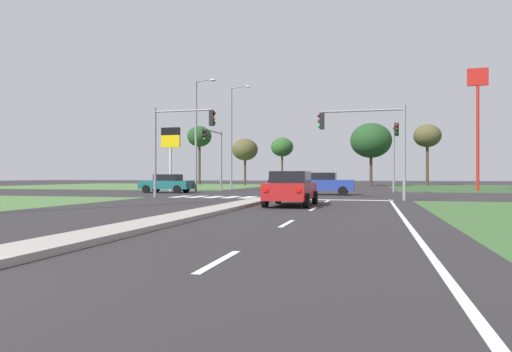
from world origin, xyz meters
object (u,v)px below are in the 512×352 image
(car_blue_fourth, at_px, (324,184))
(treeline_third, at_px, (282,147))
(traffic_signal_far_right, at_px, (395,145))
(treeline_near, at_px, (199,137))
(car_red_fifth, at_px, (291,188))
(traffic_signal_near_right, at_px, (371,135))
(fuel_price_totem, at_px, (171,145))
(treeline_fifth, at_px, (427,136))
(treeline_fourth, at_px, (371,141))
(street_lamp_second, at_px, (198,130))
(traffic_signal_far_left, at_px, (215,149))
(car_navy_third, at_px, (314,180))
(car_black_near, at_px, (282,182))
(traffic_signal_near_left, at_px, (176,136))
(treeline_second, at_px, (245,150))
(fastfood_pole_sign, at_px, (478,101))
(car_maroon_second, at_px, (307,181))
(car_teal_sixth, at_px, (167,183))
(street_lamp_third, at_px, (233,133))

(car_blue_fourth, xyz_separation_m, treeline_third, (-9.83, 34.63, 4.89))
(traffic_signal_far_right, height_order, treeline_near, treeline_near)
(car_blue_fourth, xyz_separation_m, treeline_near, (-23.15, 34.61, 6.73))
(car_red_fifth, distance_m, treeline_third, 48.56)
(traffic_signal_near_right, distance_m, treeline_near, 49.19)
(fuel_price_totem, distance_m, treeline_fifth, 40.87)
(car_red_fifth, distance_m, treeline_near, 53.02)
(treeline_third, distance_m, treeline_fourth, 13.48)
(street_lamp_second, bearing_deg, traffic_signal_far_left, 84.27)
(car_navy_third, height_order, fuel_price_totem, fuel_price_totem)
(car_black_near, height_order, car_red_fifth, car_red_fifth)
(traffic_signal_near_left, bearing_deg, treeline_second, 99.70)
(traffic_signal_far_right, bearing_deg, treeline_third, 116.52)
(traffic_signal_far_right, height_order, fastfood_pole_sign, fastfood_pole_sign)
(car_maroon_second, relative_size, traffic_signal_far_left, 0.78)
(car_maroon_second, height_order, traffic_signal_near_right, traffic_signal_near_right)
(car_maroon_second, height_order, traffic_signal_far_right, traffic_signal_far_right)
(car_navy_third, xyz_separation_m, traffic_signal_near_right, (8.13, -39.39, 2.89))
(car_teal_sixth, relative_size, treeline_fifth, 0.48)
(car_navy_third, bearing_deg, street_lamp_second, 79.86)
(treeline_near, distance_m, treeline_fourth, 26.60)
(car_red_fifth, bearing_deg, car_maroon_second, 96.86)
(treeline_near, bearing_deg, treeline_third, 0.09)
(fastfood_pole_sign, bearing_deg, treeline_fifth, 94.19)
(car_blue_fourth, relative_size, traffic_signal_near_left, 0.75)
(car_red_fifth, distance_m, fastfood_pole_sign, 29.51)
(traffic_signal_far_right, xyz_separation_m, treeline_second, (-20.80, 30.01, 1.54))
(traffic_signal_far_left, distance_m, treeline_third, 29.85)
(traffic_signal_near_right, height_order, treeline_fourth, treeline_fourth)
(traffic_signal_far_right, height_order, street_lamp_second, street_lamp_second)
(car_teal_sixth, distance_m, fuel_price_totem, 5.62)
(car_teal_sixth, xyz_separation_m, traffic_signal_far_right, (17.90, 3.89, 3.10))
(car_navy_third, xyz_separation_m, car_blue_fourth, (4.82, -32.71, 0.00))
(car_black_near, relative_size, car_maroon_second, 0.97)
(traffic_signal_far_right, xyz_separation_m, treeline_near, (-28.28, 29.97, 3.68))
(car_teal_sixth, bearing_deg, traffic_signal_near_left, -150.71)
(traffic_signal_near_left, height_order, fastfood_pole_sign, fastfood_pole_sign)
(traffic_signal_far_right, bearing_deg, car_red_fifth, -107.09)
(car_navy_third, relative_size, car_teal_sixth, 0.98)
(fuel_price_totem, xyz_separation_m, treeline_third, (4.51, 29.73, 1.49))
(street_lamp_second, bearing_deg, treeline_third, 89.01)
(car_maroon_second, xyz_separation_m, treeline_fifth, (15.77, 12.24, 6.33))
(car_navy_third, xyz_separation_m, street_lamp_third, (-5.56, -21.55, 4.97))
(street_lamp_third, xyz_separation_m, treeline_third, (0.55, 23.48, -0.08))
(treeline_second, distance_m, treeline_third, 5.84)
(car_black_near, relative_size, treeline_near, 0.45)
(treeline_third, bearing_deg, car_teal_sixth, -94.96)
(car_teal_sixth, xyz_separation_m, treeline_third, (2.94, 33.88, 4.94))
(traffic_signal_far_left, bearing_deg, car_black_near, 31.99)
(car_maroon_second, height_order, traffic_signal_near_left, traffic_signal_near_left)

